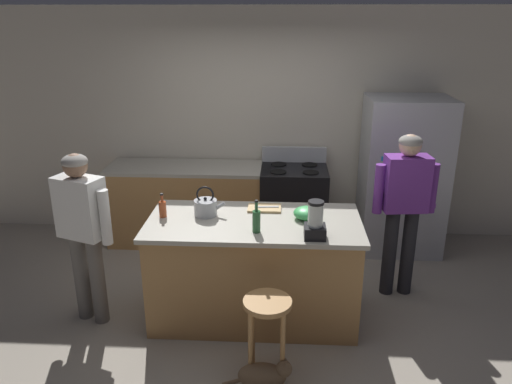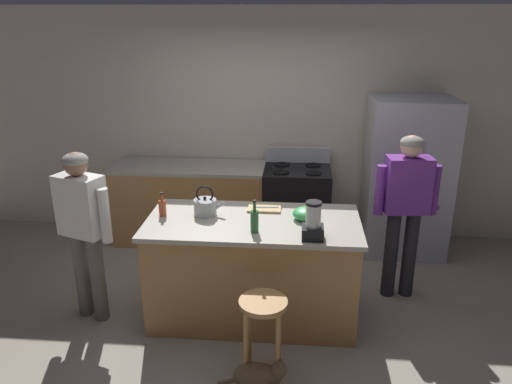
% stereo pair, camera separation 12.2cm
% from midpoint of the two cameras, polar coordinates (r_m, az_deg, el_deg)
% --- Properties ---
extents(ground_plane, '(14.00, 14.00, 0.00)m').
position_cam_midpoint_polar(ground_plane, '(4.71, 0.44, -13.82)').
color(ground_plane, '#9E9384').
extents(back_wall, '(8.00, 0.10, 2.70)m').
position_cam_midpoint_polar(back_wall, '(6.00, 1.94, 7.70)').
color(back_wall, beige).
rests_on(back_wall, ground_plane).
extents(kitchen_island, '(1.84, 0.90, 0.94)m').
position_cam_midpoint_polar(kitchen_island, '(4.47, 0.46, -8.78)').
color(kitchen_island, '#B7844C').
rests_on(kitchen_island, ground_plane).
extents(back_counter_run, '(2.00, 0.64, 0.94)m').
position_cam_midpoint_polar(back_counter_run, '(5.97, -6.06, -1.31)').
color(back_counter_run, '#B7844C').
rests_on(back_counter_run, ground_plane).
extents(refrigerator, '(0.90, 0.73, 1.76)m').
position_cam_midpoint_polar(refrigerator, '(5.82, 17.47, 1.63)').
color(refrigerator, '#B7BABF').
rests_on(refrigerator, ground_plane).
extents(stove_range, '(0.76, 0.65, 1.12)m').
position_cam_midpoint_polar(stove_range, '(5.84, 5.24, -1.65)').
color(stove_range, black).
rests_on(stove_range, ground_plane).
extents(person_by_island_left, '(0.59, 0.34, 1.55)m').
position_cam_midpoint_polar(person_by_island_left, '(4.48, -18.50, -3.22)').
color(person_by_island_left, '#66605B').
rests_on(person_by_island_left, ground_plane).
extents(person_by_sink_right, '(0.60, 0.26, 1.60)m').
position_cam_midpoint_polar(person_by_sink_right, '(4.80, 17.50, -1.11)').
color(person_by_sink_right, '#26262B').
rests_on(person_by_sink_right, ground_plane).
extents(bar_stool, '(0.36, 0.36, 0.64)m').
position_cam_midpoint_polar(bar_stool, '(3.78, 1.77, -14.16)').
color(bar_stool, '#B7844C').
rests_on(bar_stool, ground_plane).
extents(cat, '(0.52, 0.18, 0.26)m').
position_cam_midpoint_polar(cat, '(3.89, 1.37, -20.27)').
color(cat, brown).
rests_on(cat, ground_plane).
extents(blender_appliance, '(0.17, 0.17, 0.31)m').
position_cam_midpoint_polar(blender_appliance, '(3.92, 7.44, -3.57)').
color(blender_appliance, black).
rests_on(blender_appliance, kitchen_island).
extents(bottle_olive_oil, '(0.07, 0.07, 0.28)m').
position_cam_midpoint_polar(bottle_olive_oil, '(4.00, 0.70, -3.29)').
color(bottle_olive_oil, '#2D6638').
rests_on(bottle_olive_oil, kitchen_island).
extents(bottle_cooking_sauce, '(0.06, 0.06, 0.22)m').
position_cam_midpoint_polar(bottle_cooking_sauce, '(4.39, -9.91, -1.75)').
color(bottle_cooking_sauce, '#B24C26').
rests_on(bottle_cooking_sauce, kitchen_island).
extents(mixing_bowl, '(0.23, 0.23, 0.11)m').
position_cam_midpoint_polar(mixing_bowl, '(4.29, 6.58, -2.49)').
color(mixing_bowl, '#3FB259').
rests_on(mixing_bowl, kitchen_island).
extents(tea_kettle, '(0.28, 0.20, 0.27)m').
position_cam_midpoint_polar(tea_kettle, '(4.37, -5.04, -1.65)').
color(tea_kettle, '#B7BABF').
rests_on(tea_kettle, kitchen_island).
extents(cutting_board, '(0.30, 0.20, 0.02)m').
position_cam_midpoint_polar(cutting_board, '(4.50, 1.74, -1.87)').
color(cutting_board, tan).
rests_on(cutting_board, kitchen_island).
extents(chef_knife, '(0.22, 0.05, 0.01)m').
position_cam_midpoint_polar(chef_knife, '(4.49, 2.00, -1.73)').
color(chef_knife, '#B7BABF').
rests_on(chef_knife, cutting_board).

